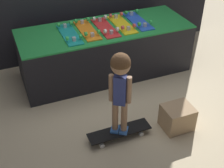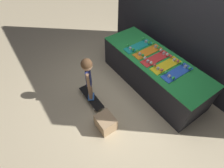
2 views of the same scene
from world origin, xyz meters
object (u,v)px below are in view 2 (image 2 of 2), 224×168
object	(u,v)px
skateboard_red_on_rack	(156,58)
skateboard_yellow_on_rack	(166,65)
skateboard_blue_on_rack	(177,72)
child	(88,73)
skateboard_teal_on_rack	(138,46)
skateboard_on_floor	(91,98)
skateboard_orange_on_rack	(148,51)
storage_box	(106,123)

from	to	relation	value
skateboard_red_on_rack	skateboard_yellow_on_rack	xyz separation A→B (m)	(0.25, 0.02, 0.00)
skateboard_blue_on_rack	child	world-z (taller)	child
skateboard_teal_on_rack	skateboard_on_floor	distance (m)	1.44
skateboard_orange_on_rack	child	distance (m)	1.32
skateboard_on_floor	storage_box	size ratio (longest dim) A/B	2.15
skateboard_red_on_rack	skateboard_teal_on_rack	bearing A→B (deg)	-178.43
skateboard_on_floor	child	world-z (taller)	child
skateboard_blue_on_rack	storage_box	xyz separation A→B (m)	(-0.17, -1.42, -0.57)
skateboard_orange_on_rack	child	world-z (taller)	child
skateboard_orange_on_rack	skateboard_on_floor	world-z (taller)	skateboard_orange_on_rack
skateboard_orange_on_rack	storage_box	world-z (taller)	skateboard_orange_on_rack
skateboard_yellow_on_rack	skateboard_on_floor	xyz separation A→B (m)	(-0.59, -1.31, -0.64)
skateboard_teal_on_rack	storage_box	distance (m)	1.71
skateboard_blue_on_rack	child	bearing A→B (deg)	-122.45
child	storage_box	size ratio (longest dim) A/B	2.94
skateboard_on_floor	storage_box	xyz separation A→B (m)	(0.67, -0.10, 0.07)
skateboard_red_on_rack	skateboard_yellow_on_rack	bearing A→B (deg)	3.49
skateboard_teal_on_rack	skateboard_on_floor	bearing A→B (deg)	-83.13
skateboard_teal_on_rack	skateboard_yellow_on_rack	size ratio (longest dim) A/B	1.00
skateboard_yellow_on_rack	skateboard_on_floor	distance (m)	1.57
skateboard_yellow_on_rack	skateboard_blue_on_rack	xyz separation A→B (m)	(0.25, 0.02, 0.00)
skateboard_teal_on_rack	child	bearing A→B (deg)	-83.13
skateboard_on_floor	child	xyz separation A→B (m)	(0.00, 0.00, 0.70)
skateboard_blue_on_rack	skateboard_on_floor	world-z (taller)	skateboard_blue_on_rack
skateboard_red_on_rack	storage_box	xyz separation A→B (m)	(0.33, -1.39, -0.57)
child	storage_box	distance (m)	0.93
skateboard_red_on_rack	storage_box	bearing A→B (deg)	-76.73
skateboard_blue_on_rack	storage_box	distance (m)	1.54
skateboard_blue_on_rack	skateboard_on_floor	xyz separation A→B (m)	(-0.84, -1.32, -0.64)
skateboard_orange_on_rack	child	size ratio (longest dim) A/B	0.66
skateboard_teal_on_rack	child	distance (m)	1.29
skateboard_orange_on_rack	skateboard_red_on_rack	size ratio (longest dim) A/B	1.00
skateboard_teal_on_rack	storage_box	bearing A→B (deg)	-59.03
skateboard_teal_on_rack	skateboard_on_floor	xyz separation A→B (m)	(0.15, -1.28, -0.64)
skateboard_orange_on_rack	skateboard_red_on_rack	distance (m)	0.25
skateboard_on_floor	child	size ratio (longest dim) A/B	0.73
skateboard_orange_on_rack	skateboard_on_floor	size ratio (longest dim) A/B	0.91
skateboard_yellow_on_rack	skateboard_on_floor	bearing A→B (deg)	-114.40
skateboard_teal_on_rack	skateboard_red_on_rack	xyz separation A→B (m)	(0.50, 0.01, 0.00)
skateboard_teal_on_rack	skateboard_yellow_on_rack	bearing A→B (deg)	2.21
skateboard_on_floor	child	bearing A→B (deg)	90.00
child	skateboard_red_on_rack	bearing A→B (deg)	108.70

